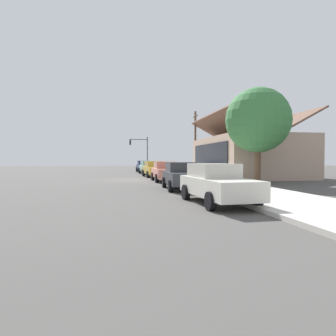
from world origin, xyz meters
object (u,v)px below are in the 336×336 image
(car_navy, at_px, (144,166))
(car_charcoal, at_px, (181,175))
(car_seafoam, at_px, (148,167))
(car_ivory, at_px, (216,183))
(shade_tree, at_px, (258,120))
(fire_hydrant_red, at_px, (157,169))
(car_mustard, at_px, (154,169))
(utility_pole_wooden, at_px, (195,141))
(car_coral, at_px, (165,171))
(traffic_light_main, at_px, (140,148))

(car_navy, relative_size, car_charcoal, 0.98)
(car_seafoam, distance_m, car_ivory, 24.60)
(shade_tree, bearing_deg, fire_hydrant_red, -166.04)
(car_seafoam, height_order, car_mustard, same)
(car_navy, relative_size, utility_pole_wooden, 0.58)
(car_coral, distance_m, shade_tree, 8.07)
(car_coral, distance_m, car_charcoal, 6.59)
(car_mustard, distance_m, traffic_light_main, 16.17)
(shade_tree, relative_size, fire_hydrant_red, 9.75)
(car_seafoam, xyz_separation_m, car_coral, (12.18, 0.07, -0.00))
(car_mustard, bearing_deg, car_coral, -2.30)
(car_mustard, xyz_separation_m, car_coral, (6.13, 0.10, -0.00))
(car_charcoal, distance_m, fire_hydrant_red, 21.98)
(car_mustard, relative_size, utility_pole_wooden, 0.60)
(shade_tree, xyz_separation_m, utility_pole_wooden, (-14.61, -0.71, -0.64))
(car_navy, xyz_separation_m, fire_hydrant_red, (2.98, 1.53, -0.32))
(car_navy, height_order, car_mustard, same)
(car_coral, height_order, traffic_light_main, traffic_light_main)
(car_seafoam, xyz_separation_m, fire_hydrant_red, (-3.14, 1.52, -0.32))
(car_charcoal, height_order, traffic_light_main, traffic_light_main)
(car_ivory, bearing_deg, car_navy, 176.78)
(car_mustard, relative_size, fire_hydrant_red, 6.34)
(car_charcoal, bearing_deg, utility_pole_wooden, 164.54)
(car_navy, bearing_deg, car_seafoam, -0.52)
(car_charcoal, bearing_deg, car_ivory, 3.48)
(car_charcoal, distance_m, shade_tree, 7.90)
(car_coral, height_order, car_ivory, same)
(car_seafoam, height_order, utility_pole_wooden, utility_pole_wooden)
(car_seafoam, distance_m, traffic_light_main, 10.24)
(car_navy, relative_size, shade_tree, 0.63)
(car_ivory, relative_size, shade_tree, 0.70)
(car_coral, relative_size, traffic_light_main, 0.86)
(traffic_light_main, relative_size, fire_hydrant_red, 7.32)
(shade_tree, distance_m, fire_hydrant_red, 19.94)
(car_navy, distance_m, shade_tree, 23.10)
(car_seafoam, height_order, traffic_light_main, traffic_light_main)
(car_navy, xyz_separation_m, shade_tree, (21.92, 6.24, 3.76))
(car_coral, distance_m, utility_pole_wooden, 12.66)
(car_coral, bearing_deg, car_ivory, 0.46)
(car_mustard, height_order, car_ivory, same)
(car_navy, height_order, car_charcoal, same)
(shade_tree, bearing_deg, car_seafoam, -158.50)
(car_mustard, bearing_deg, car_navy, 176.63)
(utility_pole_wooden, bearing_deg, traffic_light_main, -152.93)
(car_coral, relative_size, car_charcoal, 1.00)
(car_navy, distance_m, car_coral, 18.31)
(car_charcoal, relative_size, shade_tree, 0.64)
(car_coral, distance_m, fire_hydrant_red, 15.40)
(car_seafoam, bearing_deg, car_mustard, -2.15)
(car_mustard, distance_m, car_coral, 6.13)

